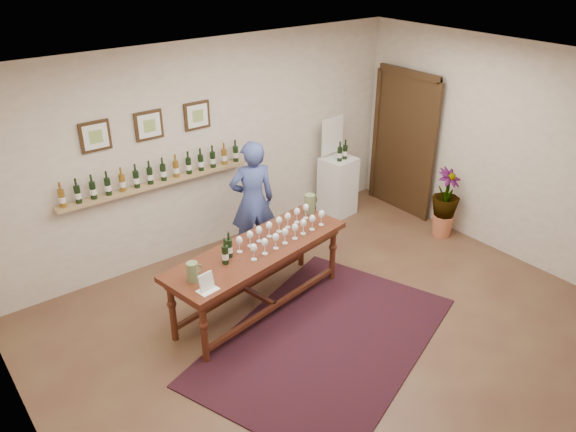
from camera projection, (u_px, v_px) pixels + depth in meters
ground at (332, 331)px, 6.19m from camera, size 6.00×6.00×0.00m
room_shell at (359, 148)px, 8.14m from camera, size 6.00×6.00×6.00m
rug at (325, 339)px, 6.05m from camera, size 3.36×2.79×0.02m
tasting_table at (258, 257)px, 6.28m from camera, size 2.36×1.11×0.80m
table_glasses at (282, 230)px, 6.38m from camera, size 1.48×0.57×0.20m
table_bottles at (227, 248)px, 5.92m from camera, size 0.29×0.19×0.29m
pitcher_left at (193, 272)px, 5.58m from camera, size 0.14×0.14×0.21m
pitcher_right at (310, 204)px, 6.94m from camera, size 0.18×0.18×0.24m
menu_card at (206, 282)px, 5.46m from camera, size 0.22×0.17×0.18m
display_pedestal at (338, 186)px, 8.58m from camera, size 0.50×0.50×0.91m
pedestal_bottles at (343, 150)px, 8.25m from camera, size 0.31×0.12×0.31m
info_sign at (332, 136)px, 8.37m from camera, size 0.44×0.07×0.61m
potted_plant at (445, 203)px, 7.91m from camera, size 0.52×0.52×0.87m
person at (253, 201)px, 7.26m from camera, size 0.69×0.56×1.63m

